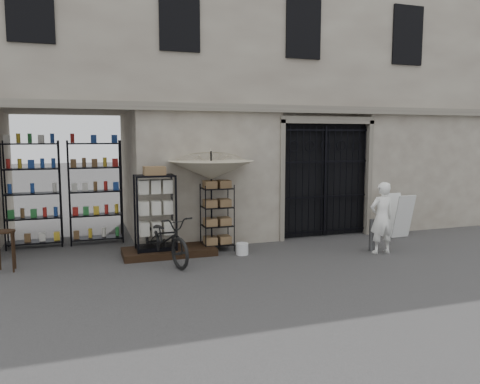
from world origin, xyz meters
name	(u,v)px	position (x,y,z in m)	size (l,w,h in m)	color
ground	(299,263)	(0.00, 0.00, 0.00)	(80.00, 80.00, 0.00)	black
main_building	(237,66)	(0.00, 4.00, 4.50)	(14.00, 4.00, 9.00)	#A7A08D
shop_recess	(66,185)	(-4.50, 2.80, 1.50)	(3.00, 1.70, 3.00)	black
shop_shelving	(65,193)	(-4.55, 3.30, 1.25)	(2.70, 0.50, 2.50)	black
iron_gate	(322,179)	(1.75, 2.28, 1.50)	(2.50, 0.21, 3.00)	black
step_platform	(169,252)	(-2.40, 1.55, 0.07)	(2.00, 0.90, 0.15)	black
display_cabinet	(156,216)	(-2.69, 1.51, 0.88)	(0.92, 0.70, 1.76)	black
wire_rack	(217,218)	(-1.27, 1.63, 0.74)	(0.78, 0.66, 1.52)	black
market_umbrella	(211,165)	(-1.41, 1.61, 1.96)	(1.74, 1.77, 2.72)	black
white_bucket	(242,249)	(-0.87, 1.05, 0.13)	(0.27, 0.27, 0.26)	silver
bicycle	(166,262)	(-2.56, 0.95, 0.00)	(0.66, 1.00, 1.90)	black
wooden_stool	(6,250)	(-5.60, 1.33, 0.42)	(0.50, 0.50, 0.80)	black
steel_bollard	(372,235)	(2.05, 0.44, 0.37)	(0.13, 0.13, 0.73)	#5B5B5D
shopkeeper	(380,253)	(2.11, 0.19, 0.00)	(0.58, 1.59, 0.38)	white
easel_sign	(399,215)	(3.53, 1.42, 0.57)	(0.56, 0.63, 1.10)	silver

